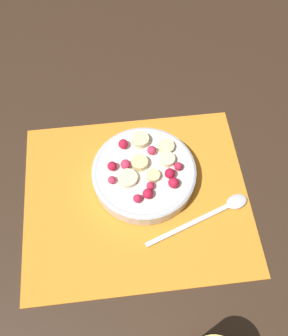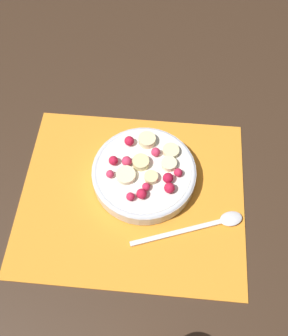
% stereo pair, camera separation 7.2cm
% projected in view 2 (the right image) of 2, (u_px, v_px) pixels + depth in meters
% --- Properties ---
extents(ground_plane, '(3.00, 3.00, 0.00)m').
position_uv_depth(ground_plane, '(132.00, 196.00, 0.75)').
color(ground_plane, '#382619').
extents(placemat, '(0.44, 0.37, 0.01)m').
position_uv_depth(placemat, '(132.00, 195.00, 0.74)').
color(placemat, orange).
rests_on(placemat, ground_plane).
extents(fruit_bowl, '(0.21, 0.21, 0.05)m').
position_uv_depth(fruit_bowl, '(144.00, 173.00, 0.74)').
color(fruit_bowl, silver).
rests_on(fruit_bowl, placemat).
extents(spoon, '(0.21, 0.09, 0.01)m').
position_uv_depth(spoon, '(210.00, 224.00, 0.71)').
color(spoon, silver).
rests_on(spoon, placemat).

